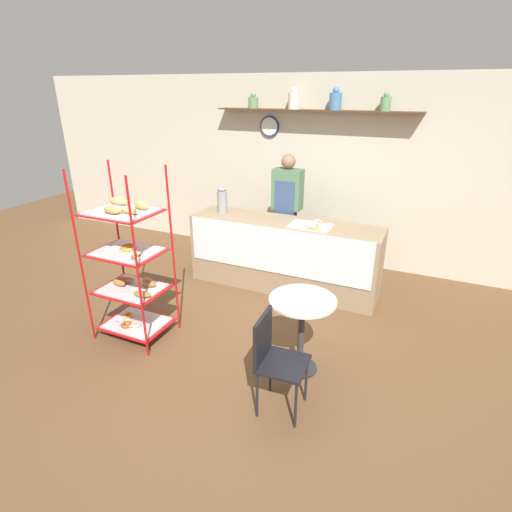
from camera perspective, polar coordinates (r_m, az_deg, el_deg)
ground_plane at (r=4.41m, az=-2.62°, el=-11.68°), size 14.00×14.00×0.00m
back_wall at (r=6.11m, az=8.20°, el=12.00°), size 10.00×0.30×2.70m
display_counter at (r=5.29m, az=3.95°, el=0.18°), size 2.49×0.61×0.92m
pastry_rack at (r=4.30m, az=-17.58°, el=-1.41°), size 0.74×0.58×1.83m
person_worker at (r=5.61m, az=4.44°, el=6.54°), size 0.40×0.23×1.70m
cafe_table at (r=3.71m, az=6.56°, el=-8.80°), size 0.61×0.61×0.76m
cafe_chair at (r=3.30m, az=2.47°, el=-13.79°), size 0.40×0.40×0.86m
coffee_carafe at (r=5.47m, az=-4.85°, el=7.93°), size 0.14×0.14×0.35m
donut_tray_counter at (r=4.98m, az=8.25°, el=4.41°), size 0.51×0.34×0.05m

